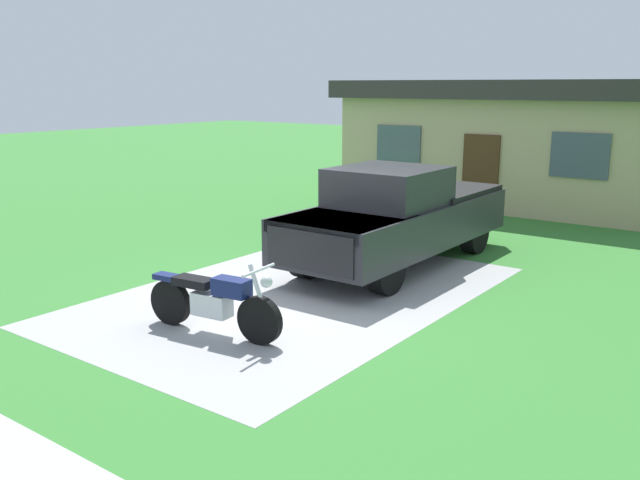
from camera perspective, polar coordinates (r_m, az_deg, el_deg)
name	(u,v)px	position (r m, az deg, el deg)	size (l,w,h in m)	color
ground_plane	(296,295)	(11.19, -2.02, -4.61)	(80.00, 80.00, 0.00)	#367A31
driveway_pad	(296,294)	(11.19, -2.02, -4.60)	(4.89, 7.49, 0.01)	#A1A1A1
motorcycle	(214,301)	(9.44, -8.91, -5.11)	(2.21, 0.70, 1.09)	black
pickup_truck	(400,215)	(13.00, 6.72, 2.12)	(2.01, 5.63, 1.90)	black
neighbor_house	(517,140)	(20.84, 16.25, 8.07)	(9.60, 5.60, 3.50)	tan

